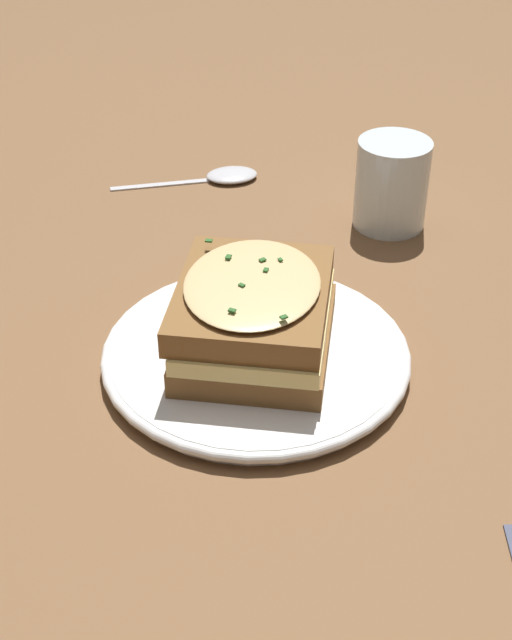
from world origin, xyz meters
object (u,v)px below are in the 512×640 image
sandwich (254,315)px  spoon (224,176)px  dinner_plate (256,355)px  water_glass (392,184)px

sandwich → spoon: 0.34m
sandwich → spoon: sandwich is taller
dinner_plate → water_glass: (0.17, 0.22, 0.04)m
sandwich → spoon: bearing=87.9°
dinner_plate → spoon: 0.34m
sandwich → water_glass: (0.17, 0.21, -0.00)m
water_glass → spoon: size_ratio=0.55×
sandwich → water_glass: bearing=51.2°
dinner_plate → spoon: size_ratio=1.52×
dinner_plate → spoon: bearing=88.1°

